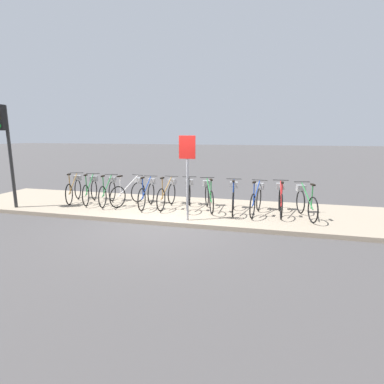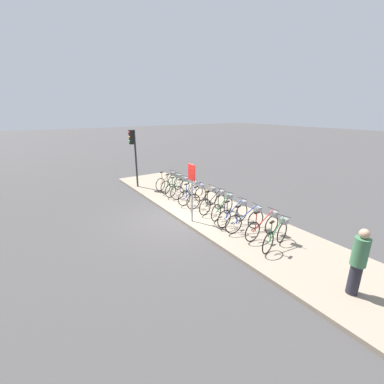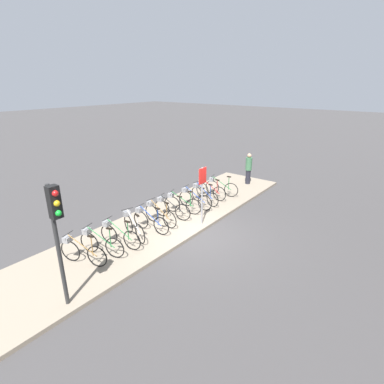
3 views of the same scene
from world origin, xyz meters
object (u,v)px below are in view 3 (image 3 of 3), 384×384
(parked_bicycle_11, at_px, (220,186))
(traffic_light, at_px, (56,222))
(parked_bicycle_4, at_px, (149,220))
(pedestrian, at_px, (249,168))
(parked_bicycle_1, at_px, (99,242))
(parked_bicycle_8, at_px, (193,198))
(parked_bicycle_6, at_px, (170,208))
(sign_post, at_px, (202,187))
(parked_bicycle_7, at_px, (181,203))
(parked_bicycle_0, at_px, (81,250))
(parked_bicycle_2, at_px, (118,234))
(parked_bicycle_9, at_px, (203,194))
(parked_bicycle_3, at_px, (133,225))
(parked_bicycle_10, at_px, (209,189))
(parked_bicycle_5, at_px, (159,213))

(parked_bicycle_11, xyz_separation_m, traffic_light, (-8.85, -1.22, 1.84))
(parked_bicycle_4, height_order, pedestrian, pedestrian)
(parked_bicycle_1, height_order, parked_bicycle_11, same)
(parked_bicycle_8, xyz_separation_m, pedestrian, (4.49, -0.34, 0.44))
(parked_bicycle_6, distance_m, sign_post, 1.78)
(parked_bicycle_7, bearing_deg, parked_bicycle_1, -179.70)
(parked_bicycle_0, bearing_deg, parked_bicycle_6, 0.27)
(parked_bicycle_2, distance_m, parked_bicycle_8, 4.18)
(parked_bicycle_11, bearing_deg, parked_bicycle_9, 178.09)
(sign_post, bearing_deg, parked_bicycle_11, 20.36)
(parked_bicycle_2, distance_m, parked_bicycle_3, 0.76)
(parked_bicycle_3, height_order, sign_post, sign_post)
(sign_post, bearing_deg, parked_bicycle_4, 143.76)
(parked_bicycle_4, xyz_separation_m, parked_bicycle_9, (3.45, -0.02, 0.00))
(parked_bicycle_8, bearing_deg, parked_bicycle_3, 178.14)
(parked_bicycle_2, relative_size, parked_bicycle_9, 0.99)
(parked_bicycle_6, bearing_deg, parked_bicycle_7, -1.46)
(parked_bicycle_10, relative_size, parked_bicycle_11, 1.02)
(parked_bicycle_0, distance_m, traffic_light, 2.63)
(parked_bicycle_2, distance_m, parked_bicycle_7, 3.41)
(parked_bicycle_7, relative_size, traffic_light, 0.50)
(parked_bicycle_3, height_order, traffic_light, traffic_light)
(parked_bicycle_8, relative_size, parked_bicycle_10, 1.00)
(parked_bicycle_4, xyz_separation_m, pedestrian, (7.26, -0.32, 0.44))
(parked_bicycle_7, bearing_deg, pedestrian, -4.74)
(parked_bicycle_6, relative_size, parked_bicycle_9, 0.99)
(parked_bicycle_8, height_order, traffic_light, traffic_light)
(parked_bicycle_0, bearing_deg, parked_bicycle_4, -2.26)
(parked_bicycle_2, xyz_separation_m, pedestrian, (8.67, -0.36, 0.44))
(parked_bicycle_6, distance_m, parked_bicycle_11, 3.46)
(parked_bicycle_0, relative_size, parked_bicycle_6, 0.97)
(parked_bicycle_3, relative_size, traffic_light, 0.51)
(parked_bicycle_1, distance_m, parked_bicycle_10, 6.26)
(parked_bicycle_10, relative_size, traffic_light, 0.53)
(parked_bicycle_7, distance_m, pedestrian, 5.30)
(parked_bicycle_0, xyz_separation_m, parked_bicycle_8, (5.55, -0.09, 0.00))
(parked_bicycle_8, xyz_separation_m, parked_bicycle_10, (1.37, 0.10, 0.00))
(parked_bicycle_6, relative_size, pedestrian, 0.97)
(parked_bicycle_3, bearing_deg, pedestrian, -3.27)
(parked_bicycle_4, distance_m, parked_bicycle_5, 0.66)
(parked_bicycle_3, relative_size, pedestrian, 0.95)
(parked_bicycle_3, xyz_separation_m, sign_post, (2.34, -1.35, 1.10))
(parked_bicycle_0, distance_m, parked_bicycle_11, 7.59)
(parked_bicycle_11, bearing_deg, traffic_light, -172.17)
(parked_bicycle_5, xyz_separation_m, parked_bicycle_11, (4.15, -0.18, 0.00))
(traffic_light, bearing_deg, pedestrian, 4.85)
(traffic_light, bearing_deg, parked_bicycle_1, 35.58)
(parked_bicycle_3, relative_size, parked_bicycle_5, 0.96)
(pedestrian, height_order, traffic_light, traffic_light)
(parked_bicycle_2, xyz_separation_m, parked_bicycle_5, (2.07, 0.08, 0.00))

